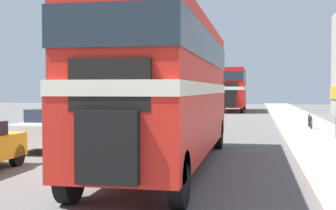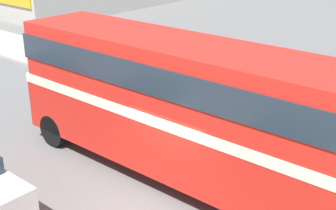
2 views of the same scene
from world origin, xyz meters
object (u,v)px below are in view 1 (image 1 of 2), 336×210
bus_distant (232,86)px  car_parked_far (104,119)px  bicycle_on_pavement (310,121)px  double_decker_bus (168,81)px  car_parked_mid (56,128)px  church_tower (124,1)px

bus_distant → car_parked_far: (-5.10, -25.80, -1.81)m
bus_distant → bicycle_on_pavement: 22.38m
double_decker_bus → car_parked_mid: bearing=145.6°
double_decker_bus → church_tower: bearing=107.5°
double_decker_bus → car_parked_mid: double_decker_bus is taller
double_decker_bus → church_tower: size_ratio=0.39×
car_parked_mid → bicycle_on_pavement: bearing=44.2°
double_decker_bus → car_parked_mid: (-4.97, 3.40, -1.71)m
bus_distant → church_tower: bearing=135.6°
double_decker_bus → bicycle_on_pavement: 14.67m
bicycle_on_pavement → car_parked_far: bearing=-158.3°
car_parked_mid → church_tower: church_tower is taller
bus_distant → church_tower: church_tower is taller
bus_distant → double_decker_bus: bearing=-90.1°
car_parked_mid → church_tower: 50.66m
bicycle_on_pavement → double_decker_bus: bearing=-111.9°
bicycle_on_pavement → church_tower: size_ratio=0.06×
double_decker_bus → bus_distant: size_ratio=1.09×
double_decker_bus → car_parked_far: bearing=118.5°
double_decker_bus → bicycle_on_pavement: double_decker_bus is taller
car_parked_far → bicycle_on_pavement: (10.47, 4.17, -0.27)m
bus_distant → car_parked_mid: 32.15m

